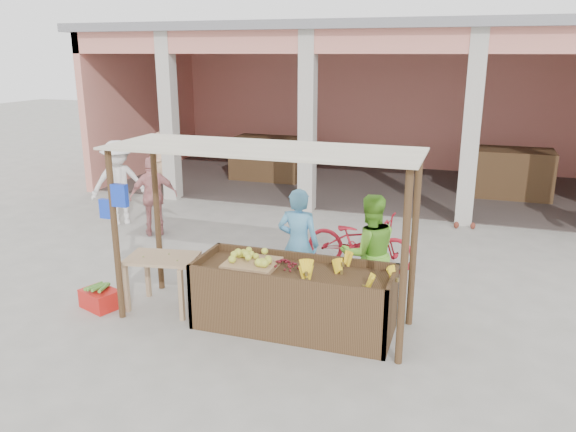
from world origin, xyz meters
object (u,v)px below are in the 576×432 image
(red_crate, at_px, (100,299))
(vendor_green, at_px, (369,250))
(fruit_stall, at_px, (293,300))
(motorcycle, at_px, (360,240))
(side_table, at_px, (162,266))
(vendor_blue, at_px, (298,241))

(red_crate, xyz_separation_m, vendor_green, (3.64, 1.17, 0.76))
(fruit_stall, xyz_separation_m, red_crate, (-2.82, -0.29, -0.26))
(fruit_stall, height_order, motorcycle, motorcycle)
(red_crate, xyz_separation_m, motorcycle, (3.22, 2.70, 0.37))
(side_table, distance_m, vendor_green, 2.91)
(red_crate, height_order, motorcycle, motorcycle)
(fruit_stall, distance_m, vendor_green, 1.30)
(vendor_green, bearing_deg, vendor_blue, -29.01)
(fruit_stall, distance_m, motorcycle, 2.44)
(side_table, xyz_separation_m, vendor_blue, (1.72, 0.93, 0.26))
(side_table, distance_m, red_crate, 1.06)
(red_crate, relative_size, motorcycle, 0.27)
(red_crate, bearing_deg, fruit_stall, 25.74)
(motorcycle, bearing_deg, side_table, 141.39)
(vendor_green, xyz_separation_m, motorcycle, (-0.42, 1.53, -0.38))
(vendor_green, bearing_deg, red_crate, -8.62)
(side_table, relative_size, motorcycle, 0.55)
(vendor_blue, height_order, motorcycle, vendor_blue)
(vendor_blue, xyz_separation_m, vendor_green, (1.05, -0.05, -0.01))
(fruit_stall, relative_size, vendor_green, 1.46)
(vendor_green, distance_m, motorcycle, 1.63)
(side_table, relative_size, red_crate, 2.03)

